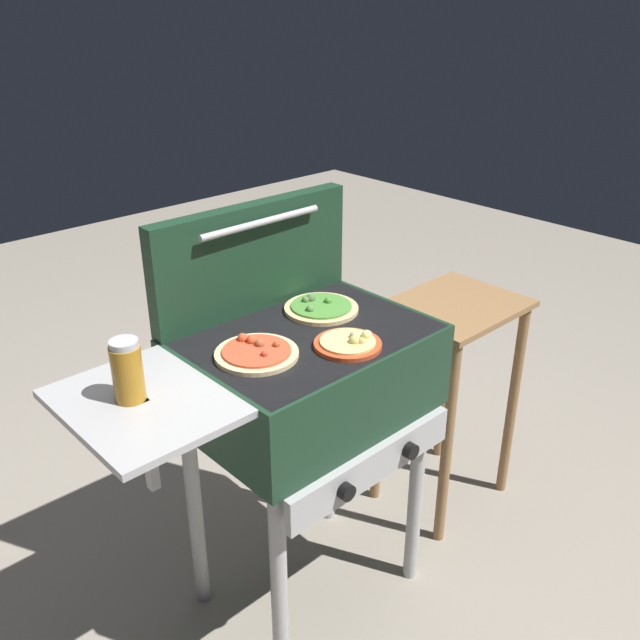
% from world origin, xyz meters
% --- Properties ---
extents(ground_plane, '(8.00, 8.00, 0.00)m').
position_xyz_m(ground_plane, '(0.00, 0.00, 0.00)').
color(ground_plane, gray).
extents(grill, '(0.96, 0.53, 0.90)m').
position_xyz_m(grill, '(-0.01, -0.00, 0.76)').
color(grill, '#193823').
rests_on(grill, ground_plane).
extents(grill_lid_open, '(0.63, 0.08, 0.30)m').
position_xyz_m(grill_lid_open, '(0.00, 0.21, 1.05)').
color(grill_lid_open, '#193823').
rests_on(grill_lid_open, grill).
extents(pizza_cheese, '(0.17, 0.17, 0.04)m').
position_xyz_m(pizza_cheese, '(0.03, -0.13, 0.91)').
color(pizza_cheese, '#C64723').
rests_on(pizza_cheese, grill).
extents(pizza_pepperoni, '(0.21, 0.21, 0.04)m').
position_xyz_m(pizza_pepperoni, '(-0.17, -0.01, 0.91)').
color(pizza_pepperoni, beige).
rests_on(pizza_pepperoni, grill).
extents(pizza_veggie, '(0.21, 0.21, 0.04)m').
position_xyz_m(pizza_veggie, '(0.12, 0.07, 0.91)').
color(pizza_veggie, '#E0C17F').
rests_on(pizza_veggie, grill).
extents(sauce_jar, '(0.07, 0.07, 0.14)m').
position_xyz_m(sauce_jar, '(-0.50, 0.02, 0.97)').
color(sauce_jar, '#B77A1E').
rests_on(sauce_jar, grill).
extents(prep_table, '(0.44, 0.36, 0.78)m').
position_xyz_m(prep_table, '(0.66, 0.00, 0.55)').
color(prep_table, olive).
rests_on(prep_table, ground_plane).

